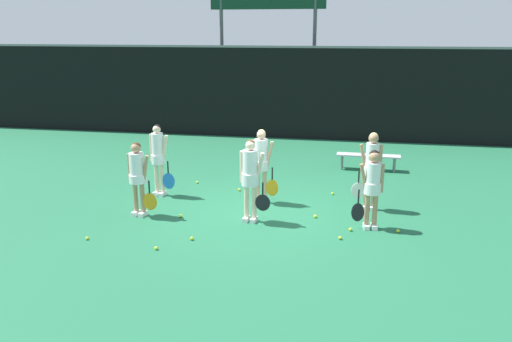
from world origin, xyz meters
name	(u,v)px	position (x,y,z in m)	size (l,w,h in m)	color
ground_plane	(258,211)	(0.00, 0.00, 0.00)	(140.00, 140.00, 0.00)	#216642
fence_windscreen	(296,93)	(0.00, 7.80, 1.69)	(60.00, 0.08, 3.36)	black
scoreboard	(268,5)	(-1.32, 9.23, 4.79)	(4.41, 0.15, 6.02)	#515156
bench_courtside	(368,157)	(2.51, 3.89, 0.39)	(1.81, 0.40, 0.45)	#B2B2B7
player_0	(138,173)	(-2.49, -0.74, 0.96)	(0.66, 0.37, 1.63)	tan
player_1	(251,174)	(-0.05, -0.65, 1.04)	(0.65, 0.36, 1.76)	beige
player_2	(372,183)	(2.42, -0.58, 0.97)	(0.61, 0.34, 1.64)	tan
player_3	(158,155)	(-2.56, 0.64, 1.01)	(0.62, 0.33, 1.75)	beige
player_4	(261,160)	(-0.03, 0.57, 1.02)	(0.63, 0.35, 1.74)	tan
player_5	(371,165)	(2.44, 0.55, 1.04)	(0.64, 0.34, 1.76)	tan
tennis_ball_0	(197,182)	(-1.95, 1.72, 0.03)	(0.06, 0.06, 0.06)	#CCE033
tennis_ball_1	(156,248)	(-1.49, -2.37, 0.03)	(0.07, 0.07, 0.07)	#CCE033
tennis_ball_2	(192,238)	(-0.98, -1.83, 0.03)	(0.07, 0.07, 0.07)	#CCE033
tennis_ball_3	(398,231)	(2.97, -0.73, 0.04)	(0.07, 0.07, 0.07)	#CCE033
tennis_ball_4	(181,216)	(-1.58, -0.71, 0.03)	(0.07, 0.07, 0.07)	#CCE033
tennis_ball_5	(87,238)	(-2.97, -2.19, 0.03)	(0.06, 0.06, 0.06)	#CCE033
tennis_ball_6	(333,194)	(1.60, 1.43, 0.03)	(0.06, 0.06, 0.06)	#CCE033
tennis_ball_7	(315,216)	(1.28, -0.21, 0.03)	(0.07, 0.07, 0.07)	#CCE033
tennis_ball_8	(239,190)	(-0.72, 1.30, 0.03)	(0.07, 0.07, 0.07)	#CCE033
tennis_ball_9	(340,238)	(1.84, -1.28, 0.03)	(0.07, 0.07, 0.07)	#CCE033
tennis_ball_10	(350,229)	(2.03, -0.81, 0.03)	(0.07, 0.07, 0.07)	#CCE033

